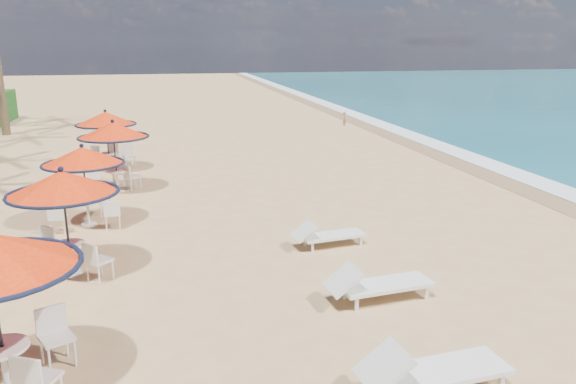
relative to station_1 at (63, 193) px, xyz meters
name	(u,v)px	position (x,y,z in m)	size (l,w,h in m)	color
ground	(373,342)	(5.10, -3.95, -1.74)	(160.00, 160.00, 0.00)	tan
foam_strip	(515,174)	(14.40, 6.05, -1.74)	(1.20, 140.00, 0.04)	white
wetsand_band	(492,175)	(13.50, 6.05, -1.74)	(1.40, 140.00, 0.02)	olive
station_1	(63,193)	(0.00, 0.00, 0.00)	(2.18, 2.18, 2.28)	black
station_2	(84,166)	(-0.02, 3.30, -0.16)	(2.07, 2.09, 2.16)	black
station_3	(113,139)	(0.47, 6.76, -0.05)	(2.22, 2.22, 2.31)	black
station_4	(107,126)	(0.00, 9.99, -0.07)	(2.19, 2.19, 2.28)	black
lounger_near	(429,370)	(5.34, -5.40, -1.38)	(2.19, 0.86, 0.77)	silver
lounger_mid	(376,283)	(5.68, -2.56, -1.40)	(2.10, 0.86, 0.73)	silver
lounger_far	(326,235)	(5.60, 0.38, -1.44)	(1.81, 0.78, 0.63)	silver
person	(345,119)	(12.14, 18.88, -1.31)	(0.31, 0.21, 0.86)	#8E6148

